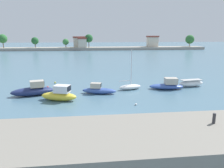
# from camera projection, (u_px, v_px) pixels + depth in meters

# --- Properties ---
(ground_plane) EXTENTS (400.00, 400.00, 0.00)m
(ground_plane) POSITION_uv_depth(u_px,v_px,m) (106.00, 122.00, 20.37)
(ground_plane) COLOR slate
(seawall_embankment) EXTENTS (77.15, 6.07, 2.16)m
(seawall_embankment) POSITION_uv_depth(u_px,v_px,m) (117.00, 149.00, 13.49)
(seawall_embankment) COLOR gray
(seawall_embankment) RESTS_ON ground
(mooring_bollard) EXTENTS (0.21, 0.21, 0.69)m
(mooring_bollard) POSITION_uv_depth(u_px,v_px,m) (214.00, 118.00, 14.54)
(mooring_bollard) COLOR #2D2D33
(mooring_bollard) RESTS_ON seawall_embankment
(moored_boat_0) EXTENTS (5.70, 3.26, 1.92)m
(moored_boat_0) POSITION_uv_depth(u_px,v_px,m) (33.00, 90.00, 29.13)
(moored_boat_0) COLOR navy
(moored_boat_0) RESTS_ON ground
(moored_boat_1) EXTENTS (4.75, 2.90, 1.90)m
(moored_boat_1) POSITION_uv_depth(u_px,v_px,m) (60.00, 95.00, 26.86)
(moored_boat_1) COLOR yellow
(moored_boat_1) RESTS_ON ground
(moored_boat_2) EXTENTS (4.85, 2.47, 1.47)m
(moored_boat_2) POSITION_uv_depth(u_px,v_px,m) (99.00, 90.00, 30.00)
(moored_boat_2) COLOR #3856A8
(moored_boat_2) RESTS_ON ground
(moored_boat_3) EXTENTS (3.61, 2.11, 5.84)m
(moored_boat_3) POSITION_uv_depth(u_px,v_px,m) (130.00, 87.00, 32.23)
(moored_boat_3) COLOR white
(moored_boat_3) RESTS_ON ground
(moored_boat_4) EXTENTS (5.16, 2.53, 1.67)m
(moored_boat_4) POSITION_uv_depth(u_px,v_px,m) (167.00, 85.00, 32.45)
(moored_boat_4) COLOR #3856A8
(moored_boat_4) RESTS_ON ground
(moored_boat_5) EXTENTS (4.15, 1.81, 1.10)m
(moored_boat_5) POSITION_uv_depth(u_px,v_px,m) (191.00, 83.00, 33.97)
(moored_boat_5) COLOR white
(moored_boat_5) RESTS_ON ground
(mooring_buoy_0) EXTENTS (0.25, 0.25, 0.25)m
(mooring_buoy_0) POSITION_uv_depth(u_px,v_px,m) (136.00, 104.00, 25.10)
(mooring_buoy_0) COLOR white
(mooring_buoy_0) RESTS_ON ground
(mooring_buoy_1) EXTENTS (0.33, 0.33, 0.33)m
(mooring_buoy_1) POSITION_uv_depth(u_px,v_px,m) (37.00, 84.00, 35.42)
(mooring_buoy_1) COLOR yellow
(mooring_buoy_1) RESTS_ON ground
(mooring_buoy_2) EXTENTS (0.32, 0.32, 0.32)m
(mooring_buoy_2) POSITION_uv_depth(u_px,v_px,m) (48.00, 87.00, 32.98)
(mooring_buoy_2) COLOR red
(mooring_buoy_2) RESTS_ON ground
(mooring_buoy_3) EXTENTS (0.28, 0.28, 0.28)m
(mooring_buoy_3) POSITION_uv_depth(u_px,v_px,m) (55.00, 82.00, 36.33)
(mooring_buoy_3) COLOR yellow
(mooring_buoy_3) RESTS_ON ground
(mooring_buoy_4) EXTENTS (0.39, 0.39, 0.39)m
(mooring_buoy_4) POSITION_uv_depth(u_px,v_px,m) (34.00, 88.00, 32.14)
(mooring_buoy_4) COLOR red
(mooring_buoy_4) RESTS_ON ground
(distant_shoreline) EXTENTS (119.00, 9.59, 7.83)m
(distant_shoreline) POSITION_uv_depth(u_px,v_px,m) (93.00, 46.00, 112.71)
(distant_shoreline) COLOR gray
(distant_shoreline) RESTS_ON ground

